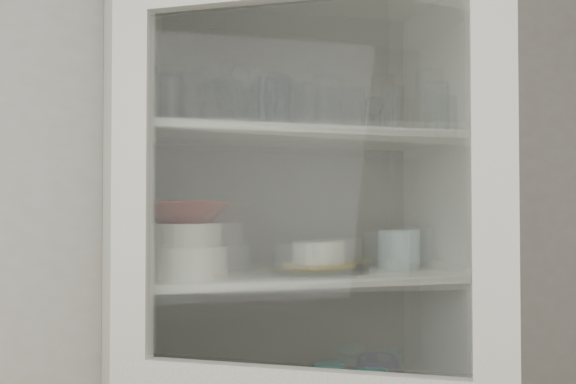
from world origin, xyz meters
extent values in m
cube|color=#BBB7A8|center=(0.00, 1.50, 1.30)|extent=(3.60, 0.02, 2.60)
cube|color=silver|center=(-0.28, 1.27, 1.05)|extent=(0.03, 0.45, 2.10)
cube|color=silver|center=(0.68, 1.27, 1.05)|extent=(0.03, 0.45, 2.10)
cube|color=gray|center=(0.20, 1.49, 1.05)|extent=(1.00, 0.03, 2.10)
cube|color=white|center=(0.20, 1.26, 1.25)|extent=(0.94, 0.42, 0.02)
cube|color=white|center=(0.20, 1.26, 1.65)|extent=(0.94, 0.42, 0.02)
cube|color=silver|center=(-0.26, 1.02, 1.50)|extent=(0.10, 0.08, 0.80)
cube|color=silver|center=(0.39, 0.55, 1.50)|extent=(0.10, 0.08, 0.80)
cube|color=silver|center=(0.07, 0.79, 1.50)|extent=(0.59, 0.43, 0.78)
cylinder|color=silver|center=(-0.21, 1.12, 1.72)|extent=(0.08, 0.08, 0.13)
cylinder|color=silver|center=(0.05, 1.15, 1.74)|extent=(0.10, 0.10, 0.15)
cylinder|color=silver|center=(0.12, 1.13, 1.73)|extent=(0.09, 0.09, 0.14)
cylinder|color=silver|center=(0.15, 1.16, 1.72)|extent=(0.07, 0.07, 0.13)
cylinder|color=silver|center=(0.28, 1.16, 1.73)|extent=(0.08, 0.08, 0.14)
cylinder|color=silver|center=(0.47, 1.14, 1.72)|extent=(0.07, 0.07, 0.13)
cylinder|color=silver|center=(0.61, 1.15, 1.73)|extent=(0.08, 0.08, 0.15)
cylinder|color=silver|center=(-0.08, 1.28, 1.74)|extent=(0.10, 0.10, 0.15)
cylinder|color=silver|center=(-0.14, 1.26, 1.73)|extent=(0.09, 0.09, 0.14)
cylinder|color=silver|center=(0.11, 1.28, 1.73)|extent=(0.09, 0.09, 0.13)
cylinder|color=silver|center=(0.04, 1.28, 1.73)|extent=(0.08, 0.08, 0.14)
cylinder|color=silver|center=(0.41, 1.30, 1.73)|extent=(0.08, 0.08, 0.14)
cylinder|color=white|center=(-0.11, 1.20, 1.30)|extent=(0.23, 0.23, 0.08)
cylinder|color=white|center=(-0.10, 1.36, 1.30)|extent=(0.23, 0.23, 0.08)
cylinder|color=beige|center=(-0.11, 1.20, 1.38)|extent=(0.23, 0.23, 0.06)
imported|color=brown|center=(-0.11, 1.20, 1.43)|extent=(0.27, 0.27, 0.06)
cylinder|color=silver|center=(0.29, 1.25, 1.27)|extent=(0.38, 0.38, 0.02)
cube|color=gold|center=(0.29, 1.25, 1.28)|extent=(0.18, 0.18, 0.01)
cylinder|color=white|center=(0.29, 1.25, 1.32)|extent=(0.17, 0.17, 0.06)
cylinder|color=silver|center=(0.57, 1.31, 1.32)|extent=(0.13, 0.13, 0.12)
ellipsoid|color=teal|center=(0.34, 1.31, 0.97)|extent=(0.10, 0.10, 0.02)
cylinder|color=silver|center=(0.23, 1.21, 1.72)|extent=(0.06, 0.06, 0.13)
cylinder|color=silver|center=(0.13, 1.13, 1.73)|extent=(0.07, 0.07, 0.13)
camera|label=1|loc=(-0.45, -0.68, 1.43)|focal=45.00mm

